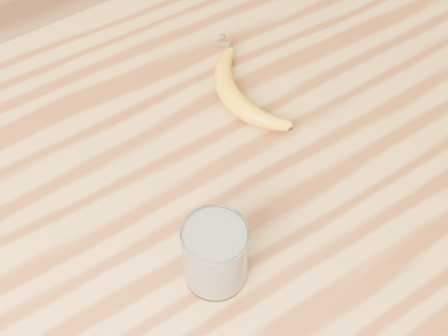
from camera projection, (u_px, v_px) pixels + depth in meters
table at (205, 221)px, 0.97m from camera, size 1.20×0.80×0.90m
smoothie_glass at (215, 254)px, 0.74m from camera, size 0.08×0.08×0.10m
banana at (231, 98)px, 0.93m from camera, size 0.12×0.27×0.03m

